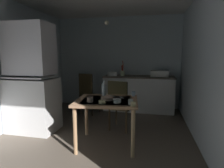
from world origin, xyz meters
TOP-DOWN VIEW (x-y plane):
  - ground_plane at (0.00, 0.00)m, footprint 4.98×4.98m
  - wall_back at (0.00, 2.04)m, footprint 3.51×0.10m
  - wall_left at (-1.75, 0.00)m, footprint 0.10×4.08m
  - wall_right at (1.75, 0.00)m, footprint 0.10×4.08m
  - hutch_cabinet at (-1.24, -0.11)m, footprint 0.88×0.60m
  - counter_cabinet at (0.63, 1.67)m, footprint 1.81×0.64m
  - sink_basin at (1.14, 1.67)m, footprint 0.44×0.34m
  - hand_pump at (0.19, 1.72)m, footprint 0.05×0.27m
  - mixing_bowl_counter at (-0.07, 1.62)m, footprint 0.26×0.26m
  - stoneware_crock at (0.20, 1.68)m, footprint 0.11×0.11m
  - dining_table at (0.27, -0.39)m, footprint 1.03×0.90m
  - chair_far_side at (0.37, 0.24)m, footprint 0.47×0.47m
  - chair_by_counter at (-0.55, 1.10)m, footprint 0.49×0.49m
  - serving_bowl_wide at (0.27, -0.38)m, footprint 0.19×0.19m
  - soup_bowl_small at (0.46, -0.53)m, footprint 0.11×0.11m
  - sauce_dish at (0.26, -0.61)m, footprint 0.10×0.10m
  - mug_dark at (0.66, -0.03)m, footprint 0.06×0.06m
  - teacup_mint at (0.06, -0.57)m, footprint 0.09×0.09m
  - mug_tall at (0.67, -0.58)m, footprint 0.07×0.07m
  - teacup_cream at (0.71, -0.67)m, footprint 0.07×0.07m
  - glass_bottle at (0.18, -0.22)m, footprint 0.07×0.07m
  - table_knife at (0.48, -0.18)m, footprint 0.11×0.17m
  - teaspoon_near_bowl at (0.29, -0.09)m, footprint 0.13×0.10m
  - pendant_bulb at (0.09, 0.38)m, footprint 0.08×0.08m

SIDE VIEW (x-z plane):
  - ground_plane at x=0.00m, z-range 0.00..0.00m
  - counter_cabinet at x=0.63m, z-range 0.00..0.91m
  - chair_far_side at x=0.37m, z-range 0.02..0.99m
  - chair_by_counter at x=-0.55m, z-range 0.02..1.03m
  - dining_table at x=0.27m, z-range 0.27..1.01m
  - table_knife at x=0.48m, z-range 0.75..0.75m
  - teaspoon_near_bowl at x=0.29m, z-range 0.75..0.75m
  - sauce_dish at x=0.26m, z-range 0.75..0.79m
  - serving_bowl_wide at x=0.27m, z-range 0.75..0.79m
  - soup_bowl_small at x=0.46m, z-range 0.75..0.80m
  - teacup_cream at x=0.71m, z-range 0.75..0.80m
  - mug_tall at x=0.67m, z-range 0.75..0.82m
  - teacup_mint at x=0.06m, z-range 0.75..0.82m
  - mug_dark at x=0.66m, z-range 0.75..0.82m
  - glass_bottle at x=0.18m, z-range 0.72..1.00m
  - hutch_cabinet at x=-1.24m, z-range -0.06..1.95m
  - mixing_bowl_counter at x=-0.07m, z-range 0.91..1.00m
  - stoneware_crock at x=0.20m, z-range 0.91..1.04m
  - sink_basin at x=1.14m, z-range 0.91..1.06m
  - hand_pump at x=0.19m, z-range 0.88..1.27m
  - wall_back at x=0.00m, z-range 0.00..2.48m
  - wall_left at x=-1.75m, z-range 0.00..2.48m
  - wall_right at x=1.75m, z-range 0.00..2.48m
  - pendant_bulb at x=0.09m, z-range 2.01..2.09m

